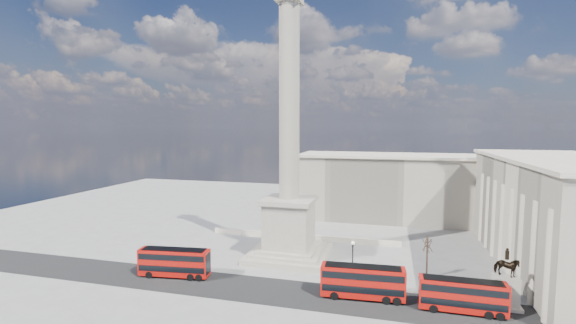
# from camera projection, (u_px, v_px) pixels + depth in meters

# --- Properties ---
(ground) EXTENTS (180.00, 180.00, 0.00)m
(ground) POSITION_uv_depth(u_px,v_px,m) (282.00, 266.00, 65.46)
(ground) COLOR gray
(ground) RESTS_ON ground
(asphalt_road) EXTENTS (120.00, 9.00, 0.01)m
(asphalt_road) POSITION_uv_depth(u_px,v_px,m) (296.00, 294.00, 54.55)
(asphalt_road) COLOR #252525
(asphalt_road) RESTS_ON ground
(nelsons_column) EXTENTS (14.00, 14.00, 49.85)m
(nelsons_column) POSITION_uv_depth(u_px,v_px,m) (289.00, 187.00, 69.08)
(nelsons_column) COLOR #AA9F8D
(nelsons_column) RESTS_ON ground
(balustrade_wall) EXTENTS (40.00, 0.60, 1.10)m
(balustrade_wall) POSITION_uv_depth(u_px,v_px,m) (303.00, 237.00, 80.80)
(balustrade_wall) COLOR beige
(balustrade_wall) RESTS_ON ground
(building_east) EXTENTS (19.00, 46.00, 18.60)m
(building_east) POSITION_uv_depth(u_px,v_px,m) (564.00, 215.00, 62.66)
(building_east) COLOR beige
(building_east) RESTS_ON ground
(building_northeast) EXTENTS (51.00, 17.00, 16.60)m
(building_northeast) POSITION_uv_depth(u_px,v_px,m) (400.00, 187.00, 98.04)
(building_northeast) COLOR beige
(building_northeast) RESTS_ON ground
(red_bus_a) EXTENTS (11.34, 3.84, 4.51)m
(red_bus_a) POSITION_uv_depth(u_px,v_px,m) (175.00, 262.00, 60.52)
(red_bus_a) COLOR #AF0F09
(red_bus_a) RESTS_ON ground
(red_bus_b) EXTENTS (11.47, 3.28, 4.60)m
(red_bus_b) POSITION_uv_depth(u_px,v_px,m) (363.00, 282.00, 52.85)
(red_bus_b) COLOR #AF0F09
(red_bus_b) RESTS_ON ground
(red_bus_c) EXTENTS (10.53, 2.55, 4.26)m
(red_bus_c) POSITION_uv_depth(u_px,v_px,m) (463.00, 295.00, 48.94)
(red_bus_c) COLOR #AF0F09
(red_bus_c) RESTS_ON ground
(victorian_lamp) EXTENTS (0.55, 0.55, 6.39)m
(victorian_lamp) POSITION_uv_depth(u_px,v_px,m) (353.00, 258.00, 58.28)
(victorian_lamp) COLOR black
(victorian_lamp) RESTS_ON ground
(equestrian_statue) EXTENTS (3.81, 2.86, 7.99)m
(equestrian_statue) POSITION_uv_depth(u_px,v_px,m) (505.00, 287.00, 50.19)
(equestrian_statue) COLOR beige
(equestrian_statue) RESTS_ON ground
(bare_tree_near) EXTENTS (1.60, 1.60, 6.99)m
(bare_tree_near) POSITION_uv_depth(u_px,v_px,m) (427.00, 243.00, 59.88)
(bare_tree_near) COLOR #332319
(bare_tree_near) RESTS_ON ground
(bare_tree_mid) EXTENTS (1.92, 1.92, 7.26)m
(bare_tree_mid) POSITION_uv_depth(u_px,v_px,m) (521.00, 236.00, 63.07)
(bare_tree_mid) COLOR #332319
(bare_tree_mid) RESTS_ON ground
(bare_tree_far) EXTENTS (1.98, 1.98, 8.09)m
(bare_tree_far) POSITION_uv_depth(u_px,v_px,m) (520.00, 229.00, 65.20)
(bare_tree_far) COLOR #332319
(bare_tree_far) RESTS_ON ground
(pedestrian_walking) EXTENTS (0.56, 0.38, 1.50)m
(pedestrian_walking) POSITION_uv_depth(u_px,v_px,m) (471.00, 294.00, 52.84)
(pedestrian_walking) COLOR black
(pedestrian_walking) RESTS_ON ground
(pedestrian_standing) EXTENTS (0.96, 0.78, 1.89)m
(pedestrian_standing) POSITION_uv_depth(u_px,v_px,m) (386.00, 287.00, 54.70)
(pedestrian_standing) COLOR black
(pedestrian_standing) RESTS_ON ground
(pedestrian_crossing) EXTENTS (1.04, 1.07, 1.80)m
(pedestrian_crossing) POSITION_uv_depth(u_px,v_px,m) (399.00, 275.00, 59.11)
(pedestrian_crossing) COLOR black
(pedestrian_crossing) RESTS_ON ground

